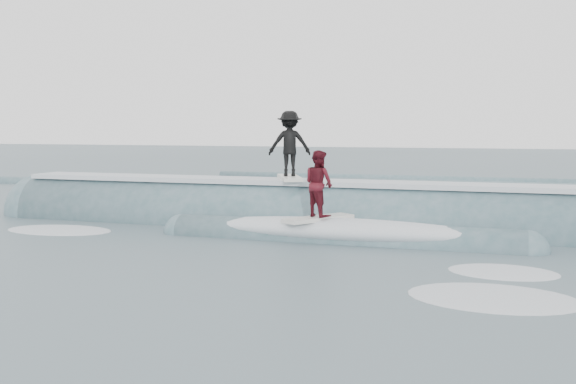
% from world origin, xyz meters
% --- Properties ---
extents(ground, '(160.00, 160.00, 0.00)m').
position_xyz_m(ground, '(0.00, 0.00, 0.00)').
color(ground, '#3A4E54').
rests_on(ground, ground).
extents(breaking_wave, '(20.69, 4.08, 2.61)m').
position_xyz_m(breaking_wave, '(0.20, 4.47, 0.04)').
color(breaking_wave, '#3C5E65').
rests_on(breaking_wave, ground).
extents(surfer_black, '(1.41, 2.05, 2.02)m').
position_xyz_m(surfer_black, '(-0.28, 4.71, 2.37)').
color(surfer_black, silver).
rests_on(surfer_black, ground).
extents(surfer_red, '(1.61, 1.95, 1.81)m').
position_xyz_m(surfer_red, '(1.22, 2.51, 1.38)').
color(surfer_red, silver).
rests_on(surfer_red, ground).
extents(whitewater, '(16.39, 5.71, 0.10)m').
position_xyz_m(whitewater, '(-1.43, -0.01, 0.00)').
color(whitewater, silver).
rests_on(whitewater, ground).
extents(far_swells, '(40.73, 8.65, 0.80)m').
position_xyz_m(far_swells, '(-1.08, 17.65, 0.00)').
color(far_swells, '#3C5E65').
rests_on(far_swells, ground).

